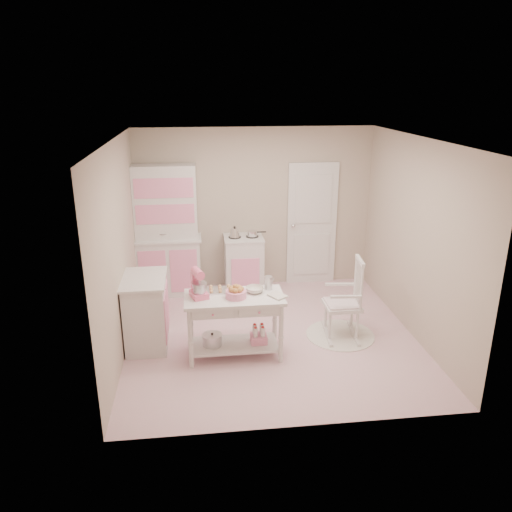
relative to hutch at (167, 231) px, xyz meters
The scene contains 14 objects.
room_shell 2.27m from the hutch, 49.53° to the right, with size 3.84×3.84×2.62m.
door 2.38m from the hutch, ahead, with size 0.82×0.05×2.04m, color silver.
hutch is the anchor object (origin of this frame).
stove 1.33m from the hutch, ahead, with size 0.62×0.57×0.92m, color silver.
base_cabinet 1.78m from the hutch, 97.28° to the right, with size 0.54×0.84×0.92m, color silver.
lace_rug 3.11m from the hutch, 36.88° to the right, with size 0.92×0.92×0.01m, color white.
rocking_chair 2.97m from the hutch, 36.88° to the right, with size 0.48×0.72×1.10m, color silver.
work_table 2.36m from the hutch, 67.01° to the right, with size 1.20×0.60×0.80m, color silver.
stand_mixer 2.12m from the hutch, 77.29° to the right, with size 0.20×0.28×0.34m, color pink.
cookie_tray 2.06m from the hutch, 68.91° to the right, with size 0.34×0.24×0.02m, color silver.
bread_basket 2.33m from the hutch, 67.04° to the right, with size 0.25×0.25×0.09m, color pink.
mixing_bowl 2.32m from the hutch, 60.30° to the right, with size 0.22×0.22×0.07m, color silver.
metal_pitcher 2.35m from the hutch, 55.50° to the right, with size 0.10×0.10×0.17m, color silver.
recipe_book 2.59m from the hutch, 58.84° to the right, with size 0.16×0.22×0.02m, color silver.
Camera 1 is at (-0.93, -5.95, 3.22)m, focal length 35.00 mm.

